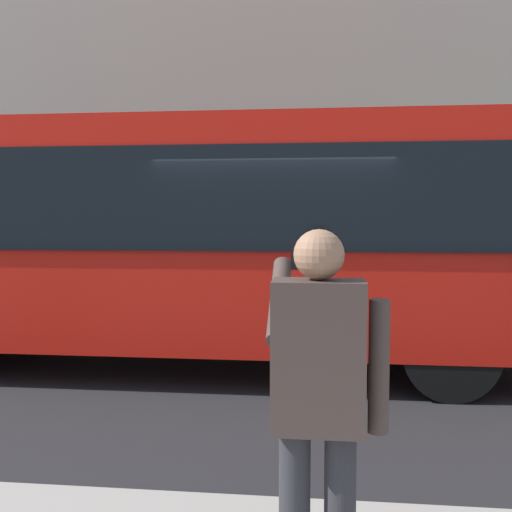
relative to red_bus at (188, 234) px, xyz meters
The scene contains 4 objects.
ground_plane 2.06m from the red_bus, behind, with size 60.00×60.00×0.00m, color #232326.
building_facade_far 7.97m from the red_bus, 100.21° to the right, with size 28.00×1.55×12.00m.
red_bus is the anchor object (origin of this frame).
pedestrian_photographer 5.05m from the red_bus, 109.54° to the left, with size 0.53×0.52×1.70m.
Camera 1 is at (-0.51, 7.07, 1.90)m, focal length 41.21 mm.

